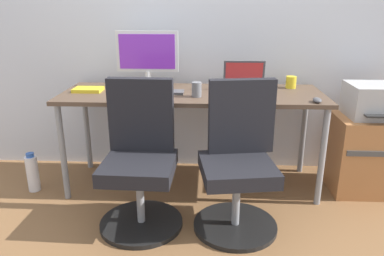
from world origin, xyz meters
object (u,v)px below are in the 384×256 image
(office_chair_right, at_px, (238,164))
(water_bottle_on_floor, at_px, (33,173))
(office_chair_left, at_px, (140,162))
(coffee_mug, at_px, (291,82))
(desktop_monitor, at_px, (147,55))
(printer, at_px, (374,101))
(side_cabinet, at_px, (366,153))
(open_laptop, at_px, (244,85))

(office_chair_right, xyz_separation_m, water_bottle_on_floor, (-1.54, 0.38, -0.28))
(office_chair_left, xyz_separation_m, coffee_mug, (1.07, 0.73, 0.38))
(coffee_mug, bearing_deg, water_bottle_on_floor, -169.79)
(office_chair_left, relative_size, desktop_monitor, 1.96)
(office_chair_left, height_order, desktop_monitor, desktop_monitor)
(office_chair_left, height_order, printer, office_chair_left)
(water_bottle_on_floor, xyz_separation_m, desktop_monitor, (0.87, 0.35, 0.86))
(side_cabinet, bearing_deg, coffee_mug, 161.01)
(side_cabinet, bearing_deg, water_bottle_on_floor, -176.39)
(office_chair_left, relative_size, side_cabinet, 1.60)
(office_chair_left, distance_m, open_laptop, 0.99)
(side_cabinet, bearing_deg, open_laptop, 177.34)
(printer, xyz_separation_m, coffee_mug, (-0.57, 0.20, 0.09))
(water_bottle_on_floor, height_order, coffee_mug, coffee_mug)
(office_chair_right, bearing_deg, desktop_monitor, 132.63)
(desktop_monitor, bearing_deg, printer, -6.53)
(printer, distance_m, open_laptop, 0.95)
(water_bottle_on_floor, distance_m, coffee_mug, 2.12)
(side_cabinet, distance_m, desktop_monitor, 1.84)
(office_chair_left, bearing_deg, printer, 18.10)
(side_cabinet, relative_size, open_laptop, 1.90)
(desktop_monitor, bearing_deg, side_cabinet, -6.49)
(side_cabinet, height_order, printer, printer)
(side_cabinet, relative_size, desktop_monitor, 1.23)
(office_chair_right, xyz_separation_m, coffee_mug, (0.45, 0.74, 0.38))
(printer, distance_m, desktop_monitor, 1.73)
(side_cabinet, xyz_separation_m, open_laptop, (-0.95, 0.04, 0.51))
(printer, height_order, desktop_monitor, desktop_monitor)
(office_chair_right, distance_m, desktop_monitor, 1.15)
(desktop_monitor, bearing_deg, office_chair_right, -47.37)
(office_chair_left, height_order, side_cabinet, office_chair_left)
(office_chair_right, xyz_separation_m, desktop_monitor, (-0.67, 0.73, 0.58))
(office_chair_left, distance_m, printer, 1.75)
(office_chair_right, distance_m, side_cabinet, 1.16)
(office_chair_right, relative_size, coffee_mug, 10.22)
(office_chair_left, bearing_deg, open_laptop, 39.89)
(office_chair_right, height_order, side_cabinet, office_chair_right)
(desktop_monitor, bearing_deg, coffee_mug, 0.19)
(printer, relative_size, water_bottle_on_floor, 1.29)
(office_chair_right, xyz_separation_m, open_laptop, (0.07, 0.58, 0.39))
(office_chair_right, distance_m, water_bottle_on_floor, 1.61)
(open_laptop, bearing_deg, office_chair_left, -140.11)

